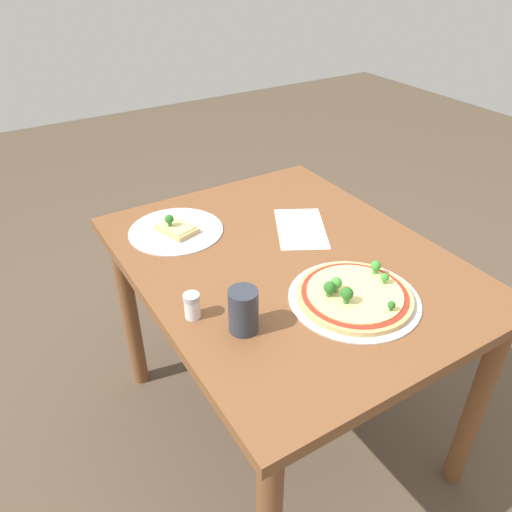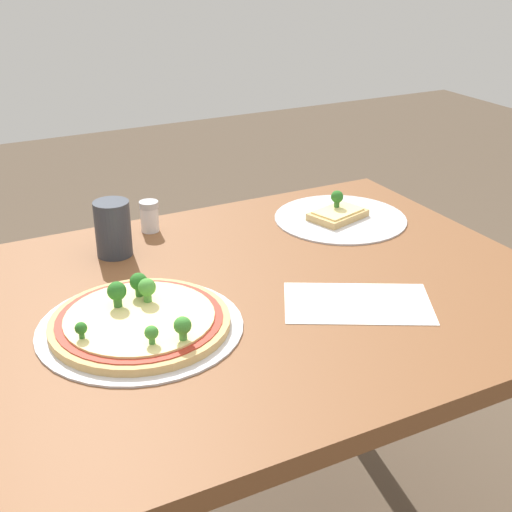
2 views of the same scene
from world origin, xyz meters
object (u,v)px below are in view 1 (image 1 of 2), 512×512
Objects in this scene: pizza_tray_whole at (354,295)px; condiment_shaker at (192,306)px; pizza_tray_slice at (176,229)px; dining_table at (287,286)px; drinking_cup at (243,311)px.

pizza_tray_whole and condiment_shaker have the same top height.
pizza_tray_whole is at bearing 24.32° from pizza_tray_slice.
dining_table is 3.14× the size of pizza_tray_whole.
pizza_tray_slice is (-0.32, -0.22, 0.11)m from dining_table.
dining_table is 0.28m from pizza_tray_whole.
dining_table is 0.40m from condiment_shaker.
drinking_cup reaches higher than pizza_tray_slice.
pizza_tray_whole is 0.31m from drinking_cup.
pizza_tray_slice is 2.63× the size of drinking_cup.
pizza_tray_whole reaches higher than dining_table.
pizza_tray_slice is 0.52m from drinking_cup.
pizza_tray_whole is 5.03× the size of condiment_shaker.
pizza_tray_whole is (0.25, 0.04, 0.12)m from dining_table.
pizza_tray_whole is at bearing 80.55° from drinking_cup.
drinking_cup is at bearing -53.45° from dining_table.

